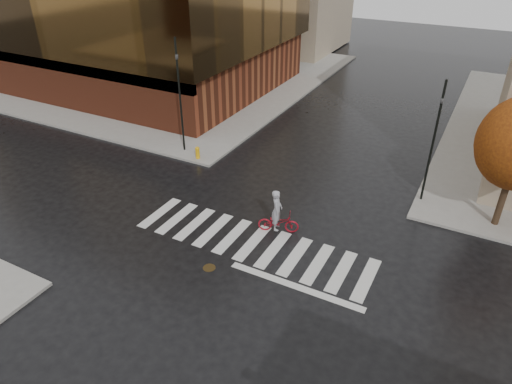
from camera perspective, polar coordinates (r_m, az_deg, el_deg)
ground at (r=21.36m, az=-1.09°, el=-7.06°), size 120.00×120.00×0.00m
sidewalk_nw at (r=47.98m, az=-11.29°, el=14.40°), size 30.00×30.00×0.15m
crosswalk at (r=21.71m, az=-0.45°, el=-6.34°), size 12.00×3.00×0.01m
cyclist at (r=22.07m, az=2.75°, el=-3.24°), size 2.10×1.33×2.26m
traffic_light_nw at (r=29.07m, az=-9.57°, el=12.56°), size 0.21×0.19×7.19m
traffic_light_ne at (r=24.69m, az=21.40°, el=6.49°), size 0.15×0.18×6.57m
fire_hydrant at (r=29.07m, az=-7.33°, el=4.99°), size 0.29×0.29×0.80m
manhole at (r=20.38m, az=-5.87°, el=-9.40°), size 0.71×0.71×0.01m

